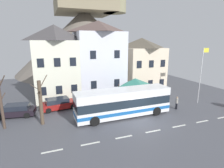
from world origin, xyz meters
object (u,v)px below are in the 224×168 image
Objects in this scene: townhouse_01 at (99,58)px; pedestrian_01 at (168,101)px; parked_car_01 at (16,110)px; bare_tree_00 at (1,104)px; flagpole at (201,72)px; transit_bus at (123,103)px; hilltop_castle at (85,38)px; parked_car_00 at (59,104)px; townhouse_02 at (141,64)px; parked_car_02 at (153,94)px; bus_shelter at (135,82)px; bare_tree_01 at (41,102)px; townhouse_00 at (56,63)px; pedestrian_00 at (177,103)px; public_bench at (140,93)px.

townhouse_01 is 12.11m from pedestrian_01.
parked_car_01 is 3.52m from bare_tree_00.
transit_bus is at bearing -176.97° from flagpole.
hilltop_castle is at bearing -108.57° from parked_car_01.
townhouse_01 reaches higher than parked_car_00.
townhouse_02 is at bearing -155.19° from parked_car_01.
parked_car_02 is at bearing -9.23° from parked_car_00.
bus_shelter is at bearing -89.52° from hilltop_castle.
bare_tree_01 is (-11.47, -31.10, -6.82)m from hilltop_castle.
bare_tree_00 is at bearing -144.76° from townhouse_01.
parked_car_00 is at bearing 161.84° from pedestrian_01.
hilltop_castle reaches higher than townhouse_00.
bus_shelter is 0.78× the size of parked_car_00.
townhouse_00 is at bearing -174.08° from townhouse_01.
townhouse_00 is at bearing -112.00° from hilltop_castle.
townhouse_00 reaches higher than flagpole.
bus_shelter reaches higher than pedestrian_00.
pedestrian_01 is at bearing -1.78° from bare_tree_01.
townhouse_02 reaches higher than parked_car_01.
townhouse_00 is 6.47m from townhouse_01.
parked_car_00 is (-9.81, 1.33, -2.22)m from bus_shelter.
flagpole is at bearing -66.78° from townhouse_02.
bus_shelter is 4.21m from public_bench.
townhouse_00 is at bearing 144.83° from pedestrian_00.
parked_car_02 is at bearing -19.19° from townhouse_00.
hilltop_castle is (-4.58, 22.38, 4.77)m from townhouse_02.
transit_bus is 2.99× the size of bus_shelter.
townhouse_01 is 2.23× the size of bare_tree_01.
hilltop_castle reaches higher than flagpole.
townhouse_00 is 15.90m from pedestrian_01.
bare_tree_01 is at bearing 139.22° from parked_car_01.
bus_shelter reaches higher than parked_car_01.
public_bench is at bearing -34.72° from townhouse_01.
hilltop_castle is 33.16m from transit_bus.
bus_shelter is at bearing -63.74° from townhouse_01.
hilltop_castle is at bearing 105.10° from flagpole.
public_bench is at bearing -165.46° from parked_car_01.
bus_shelter is at bearing 46.43° from transit_bus.
townhouse_01 reaches higher than bare_tree_01.
flagpole is (22.73, -3.63, 3.62)m from parked_car_01.
transit_bus is 7.12m from pedestrian_00.
pedestrian_01 is (12.68, -8.55, -4.33)m from townhouse_00.
pedestrian_01 reaches higher than parked_car_00.
bus_shelter is 2.06× the size of public_bench.
bare_tree_00 reaches higher than public_bench.
pedestrian_01 is (-1.19, -9.19, -3.51)m from townhouse_02.
pedestrian_01 is (6.26, -9.22, -4.74)m from townhouse_01.
townhouse_00 is 0.29× the size of hilltop_castle.
pedestrian_01 is 0.20× the size of flagpole.
transit_bus is 1.45× the size of flagpole.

